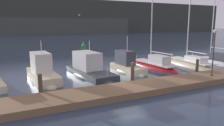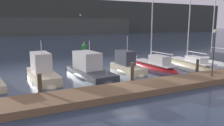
{
  "view_description": "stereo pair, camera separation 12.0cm",
  "coord_description": "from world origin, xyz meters",
  "px_view_note": "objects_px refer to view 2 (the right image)",
  "views": [
    {
      "loc": [
        -9.03,
        -14.84,
        4.88
      ],
      "look_at": [
        0.0,
        3.53,
        1.2
      ],
      "focal_mm": 35.0,
      "sensor_mm": 36.0,
      "label": 1
    },
    {
      "loc": [
        -8.92,
        -14.89,
        4.88
      ],
      "look_at": [
        0.0,
        3.53,
        1.2
      ],
      "focal_mm": 35.0,
      "sensor_mm": 36.0,
      "label": 2
    }
  ],
  "objects_px": {
    "motorboat_berth_4": "(90,72)",
    "dock_lamppost": "(214,45)",
    "sailboat_berth_7": "(190,65)",
    "motorboat_berth_5": "(127,68)",
    "sailboat_berth_6": "(155,66)",
    "motorboat_berth_3": "(43,75)",
    "sailboat_berth_8": "(215,63)",
    "channel_buoy": "(84,49)"
  },
  "relations": [
    {
      "from": "sailboat_berth_8",
      "to": "channel_buoy",
      "type": "xyz_separation_m",
      "value": [
        -11.44,
        16.26,
        0.62
      ]
    },
    {
      "from": "motorboat_berth_4",
      "to": "sailboat_berth_6",
      "type": "height_order",
      "value": "sailboat_berth_6"
    },
    {
      "from": "sailboat_berth_7",
      "to": "channel_buoy",
      "type": "height_order",
      "value": "sailboat_berth_7"
    },
    {
      "from": "motorboat_berth_5",
      "to": "sailboat_berth_8",
      "type": "distance_m",
      "value": 12.05
    },
    {
      "from": "motorboat_berth_3",
      "to": "channel_buoy",
      "type": "distance_m",
      "value": 17.59
    },
    {
      "from": "motorboat_berth_4",
      "to": "dock_lamppost",
      "type": "distance_m",
      "value": 11.28
    },
    {
      "from": "motorboat_berth_4",
      "to": "sailboat_berth_6",
      "type": "xyz_separation_m",
      "value": [
        7.87,
        0.35,
        -0.17
      ]
    },
    {
      "from": "sailboat_berth_6",
      "to": "channel_buoy",
      "type": "bearing_deg",
      "value": 102.12
    },
    {
      "from": "sailboat_berth_6",
      "to": "dock_lamppost",
      "type": "height_order",
      "value": "sailboat_berth_6"
    },
    {
      "from": "motorboat_berth_5",
      "to": "dock_lamppost",
      "type": "relative_size",
      "value": 1.35
    },
    {
      "from": "motorboat_berth_4",
      "to": "motorboat_berth_5",
      "type": "relative_size",
      "value": 1.41
    },
    {
      "from": "channel_buoy",
      "to": "dock_lamppost",
      "type": "distance_m",
      "value": 22.38
    },
    {
      "from": "motorboat_berth_5",
      "to": "motorboat_berth_4",
      "type": "bearing_deg",
      "value": 179.54
    },
    {
      "from": "motorboat_berth_3",
      "to": "sailboat_berth_6",
      "type": "distance_m",
      "value": 12.19
    },
    {
      "from": "sailboat_berth_7",
      "to": "motorboat_berth_4",
      "type": "bearing_deg",
      "value": 176.12
    },
    {
      "from": "motorboat_berth_3",
      "to": "sailboat_berth_8",
      "type": "distance_m",
      "value": 20.44
    },
    {
      "from": "sailboat_berth_8",
      "to": "motorboat_berth_3",
      "type": "bearing_deg",
      "value": 176.85
    },
    {
      "from": "motorboat_berth_3",
      "to": "sailboat_berth_7",
      "type": "height_order",
      "value": "sailboat_berth_7"
    },
    {
      "from": "motorboat_berth_4",
      "to": "sailboat_berth_8",
      "type": "bearing_deg",
      "value": -3.24
    },
    {
      "from": "sailboat_berth_6",
      "to": "sailboat_berth_7",
      "type": "relative_size",
      "value": 1.1
    },
    {
      "from": "sailboat_berth_7",
      "to": "dock_lamppost",
      "type": "relative_size",
      "value": 2.61
    },
    {
      "from": "motorboat_berth_4",
      "to": "motorboat_berth_5",
      "type": "xyz_separation_m",
      "value": [
        4.08,
        -0.03,
        0.01
      ]
    },
    {
      "from": "sailboat_berth_8",
      "to": "dock_lamppost",
      "type": "distance_m",
      "value": 9.67
    },
    {
      "from": "motorboat_berth_3",
      "to": "dock_lamppost",
      "type": "relative_size",
      "value": 1.63
    },
    {
      "from": "channel_buoy",
      "to": "dock_lamppost",
      "type": "bearing_deg",
      "value": -79.27
    },
    {
      "from": "sailboat_berth_7",
      "to": "channel_buoy",
      "type": "distance_m",
      "value": 17.82
    },
    {
      "from": "motorboat_berth_4",
      "to": "dock_lamppost",
      "type": "relative_size",
      "value": 1.89
    },
    {
      "from": "dock_lamppost",
      "to": "sailboat_berth_8",
      "type": "bearing_deg",
      "value": 37.53
    },
    {
      "from": "sailboat_berth_6",
      "to": "sailboat_berth_8",
      "type": "relative_size",
      "value": 1.22
    },
    {
      "from": "motorboat_berth_5",
      "to": "sailboat_berth_6",
      "type": "height_order",
      "value": "sailboat_berth_6"
    },
    {
      "from": "motorboat_berth_3",
      "to": "sailboat_berth_8",
      "type": "bearing_deg",
      "value": -3.15
    },
    {
      "from": "sailboat_berth_6",
      "to": "dock_lamppost",
      "type": "distance_m",
      "value": 7.52
    },
    {
      "from": "sailboat_berth_6",
      "to": "sailboat_berth_8",
      "type": "xyz_separation_m",
      "value": [
        8.22,
        -1.26,
        -0.08
      ]
    },
    {
      "from": "channel_buoy",
      "to": "motorboat_berth_3",
      "type": "bearing_deg",
      "value": -120.64
    },
    {
      "from": "motorboat_berth_3",
      "to": "sailboat_berth_6",
      "type": "height_order",
      "value": "sailboat_berth_6"
    },
    {
      "from": "sailboat_berth_7",
      "to": "sailboat_berth_8",
      "type": "xyz_separation_m",
      "value": [
        3.96,
        -0.09,
        -0.01
      ]
    },
    {
      "from": "motorboat_berth_3",
      "to": "dock_lamppost",
      "type": "bearing_deg",
      "value": -27.17
    },
    {
      "from": "motorboat_berth_5",
      "to": "channel_buoy",
      "type": "distance_m",
      "value": 15.39
    },
    {
      "from": "dock_lamppost",
      "to": "sailboat_berth_7",
      "type": "bearing_deg",
      "value": 59.65
    },
    {
      "from": "sailboat_berth_7",
      "to": "motorboat_berth_5",
      "type": "bearing_deg",
      "value": 174.4
    },
    {
      "from": "motorboat_berth_3",
      "to": "channel_buoy",
      "type": "relative_size",
      "value": 3.25
    },
    {
      "from": "motorboat_berth_3",
      "to": "dock_lamppost",
      "type": "xyz_separation_m",
      "value": [
        13.11,
        -6.73,
        2.71
      ]
    }
  ]
}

